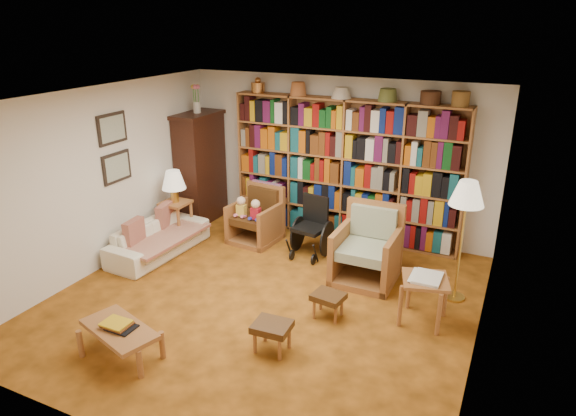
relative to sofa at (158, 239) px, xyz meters
The scene contains 23 objects.
floor 2.13m from the sofa, 14.41° to the right, with size 5.00×5.00×0.00m, color #B9681C.
ceiling 3.10m from the sofa, 14.41° to the right, with size 5.00×5.00×0.00m, color silver.
wall_back 3.02m from the sofa, 43.90° to the left, with size 5.00×5.00×0.00m, color silver.
wall_front 3.79m from the sofa, 55.89° to the right, with size 5.00×5.00×0.00m, color silver.
wall_left 1.22m from the sofa, 130.50° to the right, with size 5.00×5.00×0.00m, color silver.
wall_right 4.69m from the sofa, ahead, with size 5.00×5.00×0.00m, color silver.
bookshelf 3.03m from the sofa, 38.69° to the left, with size 3.60×0.30×2.42m.
curio_cabinet 1.65m from the sofa, 97.92° to the left, with size 0.50×0.95×2.40m.
framed_pictures 1.47m from the sofa, 152.08° to the right, with size 0.03×0.52×0.97m.
sofa is the anchor object (origin of this frame).
sofa_throw 0.08m from the sofa, ahead, with size 0.77×1.44×0.04m, color beige.
cushion_left 0.43m from the sofa, 110.38° to the left, with size 0.12×0.38×0.38m, color maroon.
cushion_right 0.43m from the sofa, 110.38° to the right, with size 0.12×0.38×0.38m, color maroon.
side_table_lamp 0.63m from the sofa, 99.66° to the left, with size 0.41×0.41×0.62m.
table_lamp 0.93m from the sofa, 99.66° to the left, with size 0.37×0.37×0.51m.
armchair_leather 1.56m from the sofa, 46.00° to the left, with size 0.75×0.80×0.88m.
armchair_sage 3.10m from the sofa, 11.78° to the left, with size 0.81×0.84×1.00m.
wheelchair 2.29m from the sofa, 25.98° to the left, with size 0.50×0.70×0.87m.
floor_lamp 4.37m from the sofa, ahead, with size 0.41×0.41×1.55m.
side_table_papers 3.94m from the sofa, ahead, with size 0.62×0.62×0.59m.
footstool_a 2.96m from the sofa, 10.53° to the right, with size 0.40×0.35×0.30m.
footstool_b 2.96m from the sofa, 28.31° to the right, with size 0.41×0.35×0.33m.
coffee_table 2.51m from the sofa, 60.26° to the right, with size 0.96×0.68×0.41m.
Camera 1 is at (2.67, -4.96, 3.34)m, focal length 32.00 mm.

